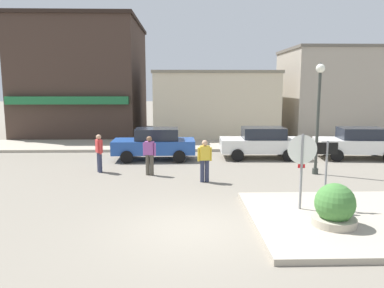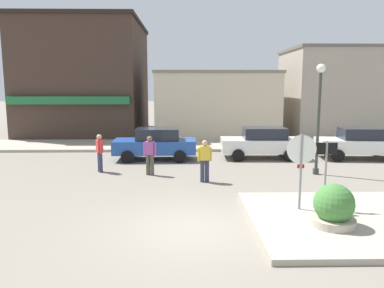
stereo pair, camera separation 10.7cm
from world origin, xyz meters
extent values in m
plane|color=gray|center=(0.00, 0.00, 0.00)|extent=(160.00, 160.00, 0.00)
cube|color=#A89E8C|center=(4.74, 0.34, 0.07)|extent=(6.40, 4.80, 0.15)
cube|color=#A89E8C|center=(0.00, 13.27, 0.07)|extent=(80.00, 4.00, 0.15)
cylinder|color=gray|center=(3.05, 1.07, 1.15)|extent=(0.07, 0.07, 2.30)
cylinder|color=red|center=(3.05, 1.09, 1.87)|extent=(0.76, 0.06, 0.76)
cylinder|color=white|center=(3.05, 1.07, 1.87)|extent=(0.82, 0.06, 0.82)
cube|color=red|center=(3.05, 1.08, 1.39)|extent=(0.20, 0.03, 0.11)
cylinder|color=gray|center=(3.78, 1.14, 1.05)|extent=(0.06, 0.06, 2.10)
cube|color=black|center=(3.78, 1.15, 1.88)|extent=(0.60, 0.05, 0.34)
cube|color=white|center=(3.78, 1.16, 1.88)|extent=(0.54, 0.04, 0.29)
cube|color=black|center=(3.78, 1.17, 1.88)|extent=(0.34, 0.03, 0.08)
cylinder|color=#ADA38E|center=(3.51, -0.22, 0.17)|extent=(1.10, 1.10, 0.35)
sphere|color=#427A38|center=(3.51, -0.22, 0.73)|extent=(1.00, 1.00, 1.00)
cylinder|color=#333833|center=(5.23, 5.90, 2.10)|extent=(0.12, 0.12, 4.20)
cylinder|color=#333833|center=(5.23, 5.90, 0.12)|extent=(0.24, 0.24, 0.24)
sphere|color=white|center=(5.23, 5.90, 4.31)|extent=(0.36, 0.36, 0.36)
cone|color=#333833|center=(5.23, 5.90, 4.45)|extent=(0.32, 0.32, 0.18)
cube|color=#234C9E|center=(-1.68, 9.14, 0.67)|extent=(4.03, 1.76, 0.66)
cube|color=#1E232D|center=(-1.53, 9.14, 1.28)|extent=(2.10, 1.43, 0.56)
cylinder|color=black|center=(-2.90, 8.27, 0.30)|extent=(0.60, 0.19, 0.60)
cylinder|color=black|center=(-2.93, 9.97, 0.30)|extent=(0.60, 0.19, 0.60)
cylinder|color=black|center=(-0.42, 8.31, 0.30)|extent=(0.60, 0.19, 0.60)
cylinder|color=black|center=(-0.45, 10.01, 0.30)|extent=(0.60, 0.19, 0.60)
cube|color=white|center=(3.65, 9.39, 0.67)|extent=(4.05, 1.82, 0.66)
cube|color=#1E232D|center=(3.80, 9.39, 1.28)|extent=(2.12, 1.46, 0.56)
cylinder|color=black|center=(2.39, 8.58, 0.30)|extent=(0.61, 0.20, 0.60)
cylinder|color=black|center=(2.44, 10.28, 0.30)|extent=(0.61, 0.20, 0.60)
cylinder|color=black|center=(4.87, 8.51, 0.30)|extent=(0.61, 0.20, 0.60)
cylinder|color=black|center=(4.92, 10.20, 0.30)|extent=(0.61, 0.20, 0.60)
cube|color=white|center=(8.48, 9.13, 0.67)|extent=(4.13, 2.04, 0.66)
cube|color=#1E232D|center=(8.63, 9.12, 1.28)|extent=(2.19, 1.57, 0.56)
cylinder|color=black|center=(7.17, 8.39, 0.30)|extent=(0.61, 0.23, 0.60)
cylinder|color=black|center=(7.32, 10.08, 0.30)|extent=(0.61, 0.23, 0.60)
cylinder|color=black|center=(9.79, 9.87, 0.30)|extent=(0.61, 0.23, 0.60)
cylinder|color=#2D334C|center=(-3.83, 6.57, 0.42)|extent=(0.16, 0.16, 0.85)
cylinder|color=#2D334C|center=(-3.75, 6.41, 0.42)|extent=(0.16, 0.16, 0.85)
cube|color=#D13838|center=(-3.79, 6.49, 1.12)|extent=(0.36, 0.42, 0.54)
sphere|color=tan|center=(-3.79, 6.49, 1.50)|extent=(0.22, 0.22, 0.22)
cylinder|color=#D13838|center=(-3.89, 6.69, 1.07)|extent=(0.12, 0.12, 0.52)
cylinder|color=#D13838|center=(-3.68, 6.28, 1.07)|extent=(0.12, 0.12, 0.52)
cylinder|color=#4C473D|center=(-1.54, 5.87, 0.42)|extent=(0.16, 0.16, 0.85)
cylinder|color=#4C473D|center=(-1.71, 5.92, 0.42)|extent=(0.16, 0.16, 0.85)
cube|color=#994C99|center=(-1.62, 5.89, 1.12)|extent=(0.40, 0.31, 0.54)
sphere|color=brown|center=(-1.62, 5.89, 1.50)|extent=(0.22, 0.22, 0.22)
cylinder|color=#994C99|center=(-1.40, 5.83, 1.07)|extent=(0.11, 0.11, 0.52)
cylinder|color=#994C99|center=(-1.85, 5.95, 1.07)|extent=(0.11, 0.11, 0.52)
cylinder|color=#2D334C|center=(0.46, 4.72, 0.42)|extent=(0.16, 0.16, 0.85)
cylinder|color=#2D334C|center=(0.64, 4.74, 0.42)|extent=(0.16, 0.16, 0.85)
cube|color=gold|center=(0.55, 4.73, 1.12)|extent=(0.38, 0.26, 0.54)
sphere|color=tan|center=(0.55, 4.73, 1.50)|extent=(0.22, 0.22, 0.22)
cylinder|color=gold|center=(0.33, 4.70, 1.07)|extent=(0.10, 0.10, 0.52)
cylinder|color=gold|center=(0.78, 4.76, 1.07)|extent=(0.10, 0.10, 0.52)
cube|color=#3D2D26|center=(-7.60, 20.19, 4.04)|extent=(8.21, 9.83, 8.09)
cube|color=#1E6638|center=(-7.60, 15.12, 2.70)|extent=(7.80, 0.40, 0.50)
cube|color=black|center=(-7.60, 20.19, 8.21)|extent=(8.46, 10.12, 0.24)
cube|color=beige|center=(2.03, 17.94, 2.21)|extent=(8.34, 6.01, 4.42)
cube|color=gray|center=(2.03, 17.94, 4.52)|extent=(8.50, 6.13, 0.20)
cube|color=#9E9384|center=(11.11, 18.15, 3.03)|extent=(7.53, 6.24, 6.06)
cube|color=#5E584F|center=(11.11, 18.15, 6.16)|extent=(7.68, 6.36, 0.20)
camera|label=1|loc=(-0.33, -9.11, 3.63)|focal=35.00mm
camera|label=2|loc=(-0.22, -9.11, 3.63)|focal=35.00mm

